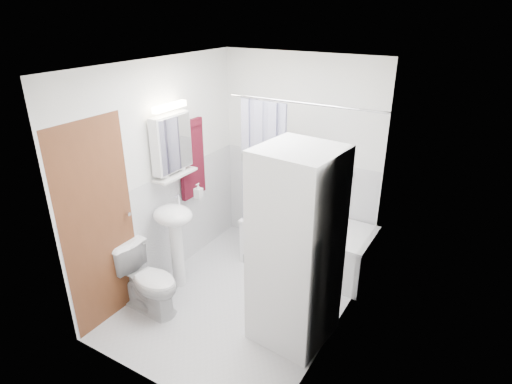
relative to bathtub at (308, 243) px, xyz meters
The scene contains 20 objects.
floor 1.02m from the bathtub, 109.57° to the right, with size 2.60×2.60×0.00m, color silver.
room_walls 1.53m from the bathtub, 109.57° to the right, with size 2.60×2.60×2.60m.
wainscot 0.76m from the bathtub, 117.54° to the right, with size 1.98×2.58×2.58m.
door 2.07m from the bathtub, 130.98° to the right, with size 0.05×2.00×2.00m.
bathtub is the anchor object (origin of this frame).
tub_spout 0.69m from the bathtub, 58.78° to the left, with size 0.04×0.04×0.12m, color silver.
curtain_rod 1.71m from the bathtub, 90.00° to the right, with size 0.02×0.02×1.65m, color silver.
shower_curtain 1.08m from the bathtub, 147.38° to the right, with size 0.55×0.02×1.45m.
sink 1.56m from the bathtub, 135.79° to the right, with size 0.44×0.37×1.04m.
medicine_cabinet 1.94m from the bathtub, 146.35° to the right, with size 0.13×0.50×0.71m.
shelf 1.72m from the bathtub, 146.03° to the right, with size 0.18×0.54×0.03m, color silver.
shower_caddy 0.93m from the bathtub, 52.00° to the left, with size 0.22×0.06×0.02m, color silver.
towel 1.66m from the bathtub, 159.71° to the right, with size 0.07×0.38×0.91m.
washer_dryer 1.31m from the bathtub, 72.38° to the right, with size 0.71×0.71×1.83m.
toilet 1.85m from the bathtub, 124.46° to the right, with size 0.39×0.70×0.69m, color white.
soap_pump 1.39m from the bathtub, 147.13° to the right, with size 0.08×0.17×0.08m, color gray.
shelf_bottle 1.82m from the bathtub, 141.44° to the right, with size 0.07×0.18×0.07m, color gray.
shelf_cup 1.70m from the bathtub, 150.09° to the right, with size 0.10×0.09×0.10m, color gray.
shampoo_a 0.97m from the bathtub, 85.89° to the left, with size 0.13×0.17×0.13m, color gray.
shampoo_b 0.96m from the bathtub, 65.92° to the left, with size 0.08×0.21×0.08m, color #2D2BAE.
Camera 1 is at (2.01, -3.11, 2.86)m, focal length 30.00 mm.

